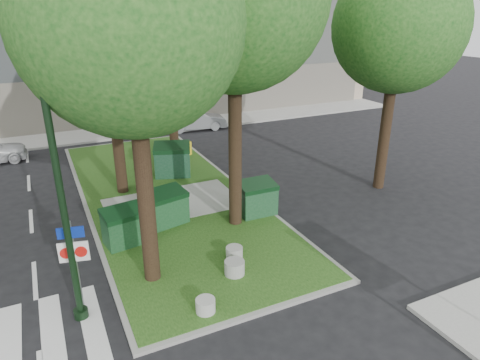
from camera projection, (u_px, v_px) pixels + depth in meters
ground at (240, 319)px, 10.53m from camera, size 120.00×120.00×0.00m
median_island at (166, 195)px, 17.39m from camera, size 6.00×16.00×0.12m
median_kerb at (166, 195)px, 17.39m from camera, size 6.30×16.30×0.10m
building_sidewalk at (108, 133)px, 25.96m from camera, size 42.00×3.00×0.12m
zebra_crossing at (72, 327)px, 10.27m from camera, size 5.00×3.00×0.01m
tree_median_mid at (106, 12)px, 15.12m from camera, size 4.80×4.80×9.99m
tree_street_right at (401, 12)px, 15.81m from camera, size 5.00×5.00×10.06m
dumpster_a at (125, 227)px, 13.51m from camera, size 1.43×1.10×1.22m
dumpster_b at (167, 207)px, 14.79m from camera, size 1.53×1.22×1.25m
dumpster_c at (172, 160)px, 19.07m from camera, size 1.87×1.57×1.48m
dumpster_d at (257, 198)px, 15.49m from camera, size 1.37×0.97×1.26m
bollard_left at (205, 305)px, 10.55m from camera, size 0.49×0.49×0.35m
bollard_right at (235, 268)px, 12.04m from camera, size 0.57×0.57×0.41m
bollard_mid at (234, 253)px, 12.82m from camera, size 0.51×0.51×0.36m
litter_bin at (188, 148)px, 21.94m from camera, size 0.37×0.37×0.65m
street_lamp at (56, 166)px, 9.11m from camera, size 0.51×0.51×6.34m
traffic_sign_pole at (74, 253)px, 10.46m from camera, size 0.71×0.21×2.42m
car_silver at (196, 120)px, 26.69m from camera, size 3.94×1.82×1.25m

